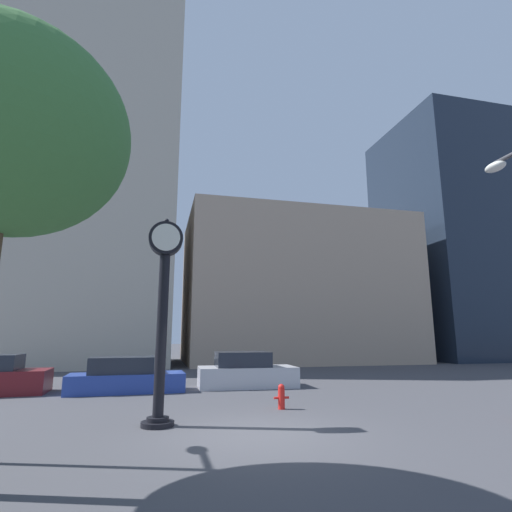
{
  "coord_description": "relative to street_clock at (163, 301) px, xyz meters",
  "views": [
    {
      "loc": [
        -2.24,
        -9.3,
        2.17
      ],
      "look_at": [
        2.61,
        10.8,
        6.3
      ],
      "focal_mm": 28.0,
      "sensor_mm": 36.0,
      "label": 1
    }
  ],
  "objects": [
    {
      "name": "ground_plane",
      "position": [
        2.15,
        -1.3,
        -3.05
      ],
      "size": [
        200.0,
        200.0,
        0.0
      ],
      "primitive_type": "plane",
      "color": "#424247"
    },
    {
      "name": "building_tall_tower",
      "position": [
        -7.02,
        22.7,
        13.84
      ],
      "size": [
        15.62,
        12.0,
        33.78
      ],
      "color": "#BCB29E",
      "rests_on": "ground_plane"
    },
    {
      "name": "building_storefront_row",
      "position": [
        11.36,
        22.7,
        3.01
      ],
      "size": [
        18.66,
        12.0,
        12.13
      ],
      "color": "tan",
      "rests_on": "ground_plane"
    },
    {
      "name": "building_glass_modern",
      "position": [
        29.49,
        22.7,
        8.61
      ],
      "size": [
        13.79,
        12.0,
        23.32
      ],
      "color": "#1E2838",
      "rests_on": "ground_plane"
    },
    {
      "name": "street_clock",
      "position": [
        0.0,
        0.0,
        0.0
      ],
      "size": [
        0.89,
        0.81,
        5.26
      ],
      "color": "black",
      "rests_on": "ground_plane"
    },
    {
      "name": "car_blue",
      "position": [
        -1.25,
        6.43,
        -2.5
      ],
      "size": [
        4.46,
        1.89,
        1.34
      ],
      "rotation": [
        0.0,
        0.0,
        0.04
      ],
      "color": "#28429E",
      "rests_on": "ground_plane"
    },
    {
      "name": "car_silver",
      "position": [
        3.67,
        6.84,
        -2.43
      ],
      "size": [
        4.21,
        2.08,
        1.48
      ],
      "rotation": [
        0.0,
        0.0,
        -0.03
      ],
      "color": "#BCBCC1",
      "rests_on": "ground_plane"
    },
    {
      "name": "fire_hydrant_near",
      "position": [
        3.62,
        1.51,
        -2.68
      ],
      "size": [
        0.47,
        0.2,
        0.73
      ],
      "color": "red",
      "rests_on": "ground_plane"
    },
    {
      "name": "bare_tree",
      "position": [
        -2.64,
        -3.77,
        2.41
      ],
      "size": [
        3.89,
        3.89,
        7.23
      ],
      "color": "brown",
      "rests_on": "ground_plane"
    }
  ]
}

